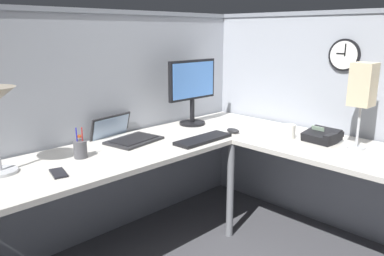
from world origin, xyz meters
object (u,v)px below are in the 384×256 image
at_px(laptop, 124,136).
at_px(keyboard, 203,139).
at_px(wall_clock, 345,55).
at_px(monitor, 192,87).
at_px(office_phone, 323,136).
at_px(coffee_mug, 289,131).
at_px(cell_phone, 58,173).
at_px(pen_cup, 80,149).
at_px(desk_lamp_paper, 363,87).
at_px(computer_mouse, 233,131).

relative_size(laptop, keyboard, 1.01).
relative_size(laptop, wall_clock, 1.97).
distance_m(monitor, laptop, 0.68).
bearing_deg(keyboard, office_phone, -47.52).
bearing_deg(coffee_mug, monitor, 104.21).
bearing_deg(laptop, cell_phone, -153.62).
distance_m(laptop, pen_cup, 0.43).
bearing_deg(cell_phone, keyboard, 7.72).
xyz_separation_m(monitor, desk_lamp_paper, (0.28, -1.16, 0.09)).
bearing_deg(computer_mouse, pen_cup, 165.96).
height_order(monitor, wall_clock, wall_clock).
bearing_deg(computer_mouse, cell_phone, 175.07).
relative_size(monitor, wall_clock, 2.27).
height_order(laptop, pen_cup, pen_cup).
xyz_separation_m(monitor, office_phone, (0.27, -0.95, -0.26)).
distance_m(monitor, desk_lamp_paper, 1.20).
bearing_deg(keyboard, computer_mouse, -3.02).
bearing_deg(coffee_mug, pen_cup, 152.93).
bearing_deg(coffee_mug, cell_phone, 161.88).
bearing_deg(laptop, keyboard, -48.61).
relative_size(monitor, coffee_mug, 5.21).
bearing_deg(desk_lamp_paper, office_phone, 93.79).
distance_m(laptop, wall_clock, 1.60).
height_order(keyboard, desk_lamp_paper, desk_lamp_paper).
xyz_separation_m(laptop, cell_phone, (-0.61, -0.30, -0.02)).
distance_m(computer_mouse, office_phone, 0.61).
height_order(cell_phone, wall_clock, wall_clock).
xyz_separation_m(monitor, coffee_mug, (0.19, -0.75, -0.25)).
bearing_deg(laptop, pen_cup, -159.56).
height_order(keyboard, cell_phone, keyboard).
distance_m(pen_cup, desk_lamp_paper, 1.71).
height_order(keyboard, coffee_mug, coffee_mug).
height_order(keyboard, office_phone, office_phone).
bearing_deg(monitor, desk_lamp_paper, -76.26).
height_order(office_phone, coffee_mug, office_phone).
bearing_deg(computer_mouse, coffee_mug, -65.66).
relative_size(keyboard, desk_lamp_paper, 0.81).
bearing_deg(monitor, cell_phone, -167.37).
distance_m(pen_cup, cell_phone, 0.27).
bearing_deg(cell_phone, laptop, 39.98).
bearing_deg(pen_cup, laptop, 20.44).
bearing_deg(cell_phone, computer_mouse, 8.67).
height_order(computer_mouse, pen_cup, pen_cup).
bearing_deg(keyboard, monitor, 53.02).
relative_size(office_phone, wall_clock, 1.00).
distance_m(computer_mouse, coffee_mug, 0.39).
distance_m(keyboard, computer_mouse, 0.30).
distance_m(laptop, keyboard, 0.54).
height_order(laptop, cell_phone, laptop).
bearing_deg(desk_lamp_paper, computer_mouse, 108.37).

